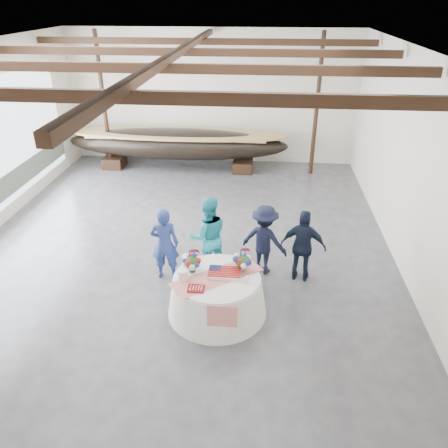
{
  "coord_description": "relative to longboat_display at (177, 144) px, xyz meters",
  "views": [
    {
      "loc": [
        1.86,
        -9.3,
        5.49
      ],
      "look_at": [
        1.1,
        -1.25,
        1.18
      ],
      "focal_mm": 35.0,
      "sensor_mm": 36.0,
      "label": 1
    }
  ],
  "objects": [
    {
      "name": "guest_woman_blue",
      "position": [
        0.98,
        -6.52,
        -0.09
      ],
      "size": [
        0.63,
        0.44,
        1.63
      ],
      "primitive_type": "imported",
      "rotation": [
        0.0,
        0.0,
        3.23
      ],
      "color": "navy",
      "rests_on": "ground"
    },
    {
      "name": "guest_woman_teal",
      "position": [
        1.86,
        -6.25,
        -0.01
      ],
      "size": [
        1.03,
        0.91,
        1.8
      ],
      "primitive_type": "imported",
      "rotation": [
        0.0,
        0.0,
        3.44
      ],
      "color": "teal",
      "rests_on": "ground"
    },
    {
      "name": "wall_right",
      "position": [
        6.1,
        -4.96,
        1.34
      ],
      "size": [
        0.02,
        12.0,
        4.5
      ],
      "primitive_type": "cube",
      "color": "silver",
      "rests_on": "ground"
    },
    {
      "name": "ceiling",
      "position": [
        1.1,
        -4.96,
        3.59
      ],
      "size": [
        10.0,
        12.0,
        0.01
      ],
      "primitive_type": "cube",
      "color": "white",
      "rests_on": "wall_back"
    },
    {
      "name": "open_bay",
      "position": [
        -3.85,
        -3.96,
        0.92
      ],
      "size": [
        0.03,
        7.0,
        3.2
      ],
      "color": "silver",
      "rests_on": "ground"
    },
    {
      "name": "wall_back",
      "position": [
        1.1,
        1.04,
        1.34
      ],
      "size": [
        10.0,
        0.02,
        4.5
      ],
      "primitive_type": "cube",
      "color": "silver",
      "rests_on": "ground"
    },
    {
      "name": "wall_front",
      "position": [
        1.1,
        -10.96,
        1.34
      ],
      "size": [
        10.0,
        0.02,
        4.5
      ],
      "primitive_type": "cube",
      "color": "silver",
      "rests_on": "ground"
    },
    {
      "name": "banquet_table",
      "position": [
        2.2,
        -7.61,
        -0.5
      ],
      "size": [
        1.9,
        1.9,
        0.81
      ],
      "color": "silver",
      "rests_on": "ground"
    },
    {
      "name": "pavilion_structure",
      "position": [
        1.1,
        -4.12,
        3.09
      ],
      "size": [
        9.8,
        11.76,
        4.5
      ],
      "color": "black",
      "rests_on": "ground"
    },
    {
      "name": "tabletop_items",
      "position": [
        2.14,
        -7.46,
        0.05
      ],
      "size": [
        1.73,
        1.49,
        0.4
      ],
      "color": "red",
      "rests_on": "banquet_table"
    },
    {
      "name": "longboat_display",
      "position": [
        0.0,
        0.0,
        0.0
      ],
      "size": [
        7.58,
        1.52,
        1.42
      ],
      "color": "black",
      "rests_on": "ground"
    },
    {
      "name": "floor",
      "position": [
        1.1,
        -4.96,
        -0.91
      ],
      "size": [
        10.0,
        12.0,
        0.01
      ],
      "primitive_type": "cube",
      "color": "#3D3D42",
      "rests_on": "ground"
    },
    {
      "name": "guest_man_right",
      "position": [
        3.87,
        -6.34,
        -0.1
      ],
      "size": [
        1.01,
        0.56,
        1.62
      ],
      "primitive_type": "imported",
      "rotation": [
        0.0,
        0.0,
        2.96
      ],
      "color": "black",
      "rests_on": "ground"
    },
    {
      "name": "guest_man_left",
      "position": [
        3.06,
        -6.12,
        -0.11
      ],
      "size": [
        1.18,
        0.94,
        1.59
      ],
      "primitive_type": "imported",
      "rotation": [
        0.0,
        0.0,
        2.74
      ],
      "color": "black",
      "rests_on": "ground"
    }
  ]
}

